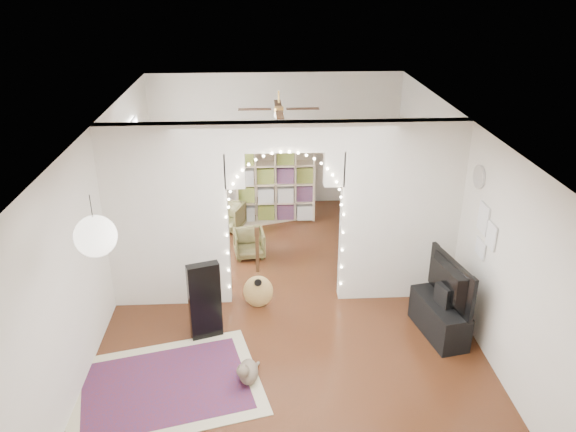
{
  "coord_description": "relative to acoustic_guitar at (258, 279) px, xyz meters",
  "views": [
    {
      "loc": [
        -0.35,
        -7.23,
        4.58
      ],
      "look_at": [
        0.06,
        0.3,
        1.21
      ],
      "focal_mm": 35.0,
      "sensor_mm": 36.0,
      "label": 1
    }
  ],
  "objects": [
    {
      "name": "floor_speaker",
      "position": [
        2.52,
        -0.81,
        -0.08
      ],
      "size": [
        0.38,
        0.35,
        0.79
      ],
      "rotation": [
        0.0,
        0.0,
        0.35
      ],
      "color": "black",
      "rests_on": "floor"
    },
    {
      "name": "wall_left",
      "position": [
        -2.1,
        0.25,
        0.87
      ],
      "size": [
        0.02,
        7.5,
        2.7
      ],
      "primitive_type": "cube",
      "color": "silver",
      "rests_on": "floor"
    },
    {
      "name": "window",
      "position": [
        -2.07,
        2.05,
        1.02
      ],
      "size": [
        0.04,
        1.2,
        1.4
      ],
      "primitive_type": "cube",
      "color": "white",
      "rests_on": "wall_left"
    },
    {
      "name": "acoustic_guitar",
      "position": [
        0.0,
        0.0,
        0.0
      ],
      "size": [
        0.45,
        0.2,
        1.09
      ],
      "rotation": [
        0.0,
        0.0,
        0.1
      ],
      "color": "#AC8345",
      "rests_on": "floor"
    },
    {
      "name": "paper_lantern",
      "position": [
        -1.5,
        -2.15,
        1.77
      ],
      "size": [
        0.4,
        0.4,
        0.4
      ],
      "primitive_type": "sphere",
      "color": "white",
      "rests_on": "ceiling"
    },
    {
      "name": "picture_frames",
      "position": [
        2.88,
        -0.75,
        1.02
      ],
      "size": [
        0.02,
        0.5,
        0.7
      ],
      "primitive_type": null,
      "color": "white",
      "rests_on": "wall_right"
    },
    {
      "name": "wall_right",
      "position": [
        2.9,
        0.25,
        0.87
      ],
      "size": [
        0.02,
        7.5,
        2.7
      ],
      "primitive_type": "cube",
      "color": "silver",
      "rests_on": "floor"
    },
    {
      "name": "media_console",
      "position": [
        2.43,
        -0.78,
        -0.23
      ],
      "size": [
        0.59,
        1.06,
        0.5
      ],
      "primitive_type": "cube",
      "rotation": [
        0.0,
        0.0,
        0.2
      ],
      "color": "black",
      "rests_on": "floor"
    },
    {
      "name": "wall_front",
      "position": [
        0.4,
        -3.5,
        0.87
      ],
      "size": [
        5.0,
        0.02,
        2.7
      ],
      "primitive_type": "cube",
      "color": "silver",
      "rests_on": "floor"
    },
    {
      "name": "tv",
      "position": [
        2.43,
        -0.78,
        0.33
      ],
      "size": [
        0.35,
        1.08,
        0.62
      ],
      "primitive_type": "imported",
      "rotation": [
        0.0,
        0.0,
        1.77
      ],
      "color": "black",
      "rests_on": "media_console"
    },
    {
      "name": "fairy_lights",
      "position": [
        0.4,
        0.12,
        1.07
      ],
      "size": [
        1.64,
        0.04,
        1.6
      ],
      "primitive_type": null,
      "color": "#FFEABF",
      "rests_on": "divider_wall"
    },
    {
      "name": "divider_wall",
      "position": [
        0.4,
        0.25,
        0.95
      ],
      "size": [
        5.0,
        0.2,
        2.7
      ],
      "color": "silver",
      "rests_on": "floor"
    },
    {
      "name": "dining_chair_right",
      "position": [
        -0.14,
        1.6,
        -0.24
      ],
      "size": [
        0.56,
        0.57,
        0.47
      ],
      "primitive_type": "imported",
      "rotation": [
        0.0,
        0.0,
        0.13
      ],
      "color": "brown",
      "rests_on": "floor"
    },
    {
      "name": "guitar_case",
      "position": [
        -0.7,
        -0.66,
        0.07
      ],
      "size": [
        0.44,
        0.26,
        1.1
      ],
      "primitive_type": "cube",
      "rotation": [
        0.0,
        0.0,
        0.31
      ],
      "color": "black",
      "rests_on": "floor"
    },
    {
      "name": "wall_back",
      "position": [
        0.4,
        4.0,
        0.87
      ],
      "size": [
        5.0,
        0.02,
        2.7
      ],
      "primitive_type": "cube",
      "color": "silver",
      "rests_on": "floor"
    },
    {
      "name": "bookcase",
      "position": [
        0.36,
        3.11,
        0.3
      ],
      "size": [
        1.55,
        0.81,
        1.54
      ],
      "primitive_type": "cube",
      "rotation": [
        0.0,
        0.0,
        0.3
      ],
      "color": "beige",
      "rests_on": "floor"
    },
    {
      "name": "area_rug",
      "position": [
        -1.12,
        -1.65,
        -0.47
      ],
      "size": [
        2.55,
        2.15,
        0.02
      ],
      "primitive_type": "cube",
      "rotation": [
        0.0,
        0.0,
        0.25
      ],
      "color": "maroon",
      "rests_on": "floor"
    },
    {
      "name": "wall_clock",
      "position": [
        2.88,
        -0.35,
        1.62
      ],
      "size": [
        0.03,
        0.31,
        0.31
      ],
      "primitive_type": "cylinder",
      "rotation": [
        0.0,
        1.57,
        0.0
      ],
      "color": "white",
      "rests_on": "wall_right"
    },
    {
      "name": "ceiling_fan",
      "position": [
        0.4,
        2.25,
        1.92
      ],
      "size": [
        1.1,
        1.1,
        0.3
      ],
      "primitive_type": null,
      "color": "gold",
      "rests_on": "ceiling"
    },
    {
      "name": "tabby_cat",
      "position": [
        -0.14,
        -1.61,
        -0.32
      ],
      "size": [
        0.36,
        0.55,
        0.37
      ],
      "rotation": [
        0.0,
        0.0,
        -0.39
      ],
      "color": "brown",
      "rests_on": "floor"
    },
    {
      "name": "dining_table",
      "position": [
        0.41,
        3.71,
        0.21
      ],
      "size": [
        1.31,
        0.98,
        0.76
      ],
      "rotation": [
        0.0,
        0.0,
        0.16
      ],
      "color": "brown",
      "rests_on": "floor"
    },
    {
      "name": "ceiling",
      "position": [
        0.4,
        0.25,
        2.22
      ],
      "size": [
        5.0,
        7.5,
        0.02
      ],
      "primitive_type": "cube",
      "color": "white",
      "rests_on": "wall_back"
    },
    {
      "name": "dining_chair_left",
      "position": [
        -0.56,
        2.7,
        -0.22
      ],
      "size": [
        0.71,
        0.72,
        0.51
      ],
      "primitive_type": "imported",
      "rotation": [
        0.0,
        0.0,
        -0.37
      ],
      "color": "brown",
      "rests_on": "floor"
    },
    {
      "name": "floor",
      "position": [
        0.4,
        0.25,
        -0.48
      ],
      "size": [
        7.5,
        7.5,
        0.0
      ],
      "primitive_type": "plane",
      "color": "black",
      "rests_on": "ground"
    },
    {
      "name": "flower_vase",
      "position": [
        0.41,
        3.71,
        0.38
      ],
      "size": [
        0.21,
        0.21,
        0.19
      ],
      "primitive_type": "imported",
      "rotation": [
        0.0,
        0.0,
        0.16
      ],
      "color": "white",
      "rests_on": "dining_table"
    }
  ]
}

